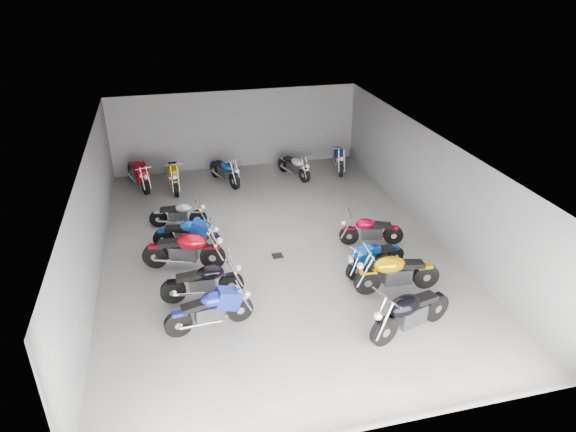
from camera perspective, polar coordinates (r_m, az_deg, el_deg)
The scene contains 20 objects.
ground at distance 15.60m, azimuth -1.59°, elevation -3.53°, with size 14.00×14.00×0.00m, color #979590.
wall_back at distance 21.31m, azimuth -5.77°, elevation 9.53°, with size 10.00×0.10×3.20m, color slate.
wall_left at distance 14.75m, azimuth -20.99°, elevation -0.28°, with size 0.10×14.00×3.20m, color slate.
wall_right at distance 16.55m, azimuth 15.53°, elevation 3.49°, with size 0.10×14.00×3.20m, color slate.
ceiling at distance 14.25m, azimuth -1.75°, elevation 7.72°, with size 10.00×14.00×0.04m, color black.
drain_grate at distance 15.18m, azimuth -1.18°, elevation -4.44°, with size 0.32×0.32×0.01m, color black.
motorcycle_left_b at distance 12.32m, azimuth -8.62°, elevation -10.25°, with size 2.13×0.52×0.94m.
motorcycle_left_c at distance 13.32m, azimuth -9.41°, elevation -7.19°, with size 2.13×0.42×0.94m.
motorcycle_left_d at distance 14.65m, azimuth -11.43°, elevation -3.74°, with size 2.30×0.77×1.03m.
motorcycle_left_e at distance 15.60m, azimuth -11.13°, elevation -2.01°, with size 1.99×0.76×0.90m.
motorcycle_left_f at distance 16.99m, azimuth -12.06°, elevation 0.23°, with size 1.84×0.54×0.82m.
motorcycle_right_a at distance 12.35m, azimuth 13.45°, elevation -10.34°, with size 2.30×0.91×1.04m.
motorcycle_right_b at distance 13.70m, azimuth 11.94°, elevation -6.17°, with size 2.32×0.49×1.02m.
motorcycle_right_c at distance 14.38m, azimuth 9.64°, elevation -4.61°, with size 1.92×0.70×0.87m.
motorcycle_right_d at distance 15.77m, azimuth 9.17°, elevation -1.58°, with size 1.94×0.57×0.86m.
motorcycle_back_a at distance 20.29m, azimuth -16.30°, elevation 4.53°, with size 0.86×2.24×1.02m.
motorcycle_back_b at distance 19.84m, azimuth -12.55°, elevation 4.49°, with size 0.46×2.33×1.03m.
motorcycle_back_c at distance 20.01m, azimuth -7.01°, elevation 5.00°, with size 0.95×2.02×0.94m.
motorcycle_back_e at distance 20.46m, azimuth 0.70°, elevation 5.58°, with size 0.87×1.88×0.87m.
motorcycle_back_f at distance 21.29m, azimuth 5.69°, elevation 6.46°, with size 0.65×2.17×0.96m.
Camera 1 is at (-2.81, -13.18, 7.87)m, focal length 32.00 mm.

